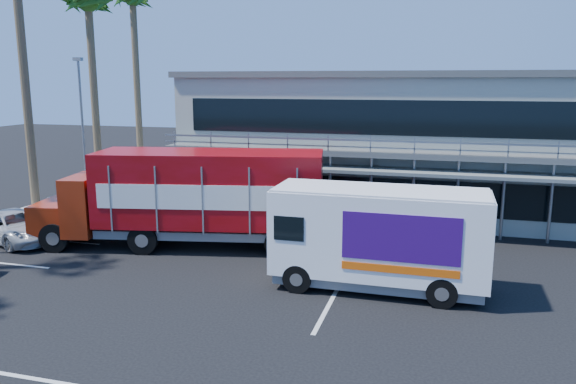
# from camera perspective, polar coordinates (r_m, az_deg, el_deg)

# --- Properties ---
(ground) EXTENTS (120.00, 120.00, 0.00)m
(ground) POSITION_cam_1_polar(r_m,az_deg,el_deg) (18.15, -2.26, -10.97)
(ground) COLOR black
(ground) RESTS_ON ground
(building) EXTENTS (22.40, 12.00, 7.30)m
(building) POSITION_cam_1_polar(r_m,az_deg,el_deg) (31.16, 11.56, 5.13)
(building) COLOR #9EA396
(building) RESTS_ON ground
(curb_strip) EXTENTS (3.00, 32.00, 0.16)m
(curb_strip) POSITION_cam_1_polar(r_m,az_deg,el_deg) (30.61, -26.25, -2.72)
(curb_strip) COLOR #A5A399
(curb_strip) RESTS_ON ground
(palm_e) EXTENTS (2.80, 2.80, 12.25)m
(palm_e) POSITION_cam_1_polar(r_m,az_deg,el_deg) (35.35, -19.57, 16.67)
(palm_e) COLOR brown
(palm_e) RESTS_ON ground
(palm_f) EXTENTS (2.80, 2.80, 13.25)m
(palm_f) POSITION_cam_1_polar(r_m,az_deg,el_deg) (40.27, -15.47, 17.45)
(palm_f) COLOR brown
(palm_f) RESTS_ON ground
(light_pole_far) EXTENTS (0.50, 0.25, 8.09)m
(light_pole_far) POSITION_cam_1_polar(r_m,az_deg,el_deg) (33.31, -20.15, 6.52)
(light_pole_far) COLOR gray
(light_pole_far) RESTS_ON ground
(red_truck) EXTENTS (12.25, 4.99, 4.02)m
(red_truck) POSITION_cam_1_polar(r_m,az_deg,el_deg) (23.56, -9.83, -0.28)
(red_truck) COLOR #96230C
(red_truck) RESTS_ON ground
(white_van) EXTENTS (7.01, 2.48, 3.41)m
(white_van) POSITION_cam_1_polar(r_m,az_deg,el_deg) (18.77, 9.19, -4.51)
(white_van) COLOR white
(white_van) RESTS_ON ground
(parked_car_c) EXTENTS (5.26, 3.82, 1.33)m
(parked_car_c) POSITION_cam_1_polar(r_m,az_deg,el_deg) (27.02, -25.93, -3.16)
(parked_car_c) COLOR #BCBCBE
(parked_car_c) RESTS_ON ground
(parked_car_d) EXTENTS (4.82, 2.16, 1.37)m
(parked_car_d) POSITION_cam_1_polar(r_m,az_deg,el_deg) (28.46, -15.90, -1.71)
(parked_car_d) COLOR #2E353E
(parked_car_d) RESTS_ON ground
(parked_car_e) EXTENTS (4.13, 2.37, 1.32)m
(parked_car_e) POSITION_cam_1_polar(r_m,az_deg,el_deg) (30.49, -20.27, -1.18)
(parked_car_e) COLOR slate
(parked_car_e) RESTS_ON ground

